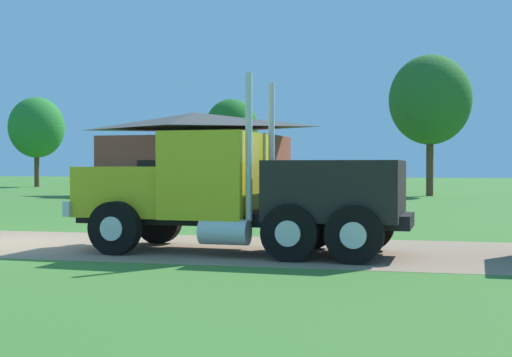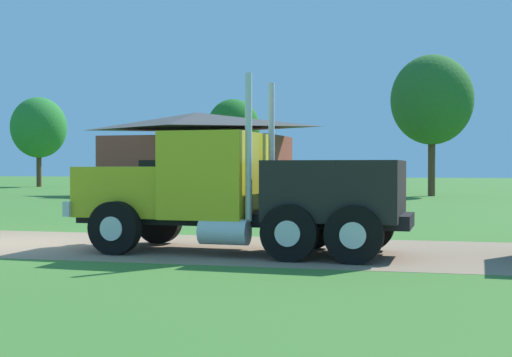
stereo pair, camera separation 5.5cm
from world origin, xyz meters
The scene contains 7 objects.
ground_plane centered at (0.00, 0.00, 0.00)m, with size 200.00×200.00×0.00m, color #3E712C.
dirt_track centered at (0.00, 0.00, 0.00)m, with size 120.00×5.30×0.01m, color #8F755B.
truck_foreground_white centered at (5.69, -0.63, 1.28)m, with size 7.33×2.86×3.70m.
shed_building centered at (-4.20, 26.51, 2.51)m, with size 11.73×6.88×5.21m.
tree_left centered at (-23.93, 41.23, 5.31)m, with size 4.93×4.93×8.04m.
tree_mid centered at (-6.12, 42.31, 5.07)m, with size 4.54×4.54×7.59m.
tree_right centered at (10.11, 29.40, 5.94)m, with size 5.06×5.06×8.75m.
Camera 2 is at (9.39, -14.94, 1.84)m, focal length 48.73 mm.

